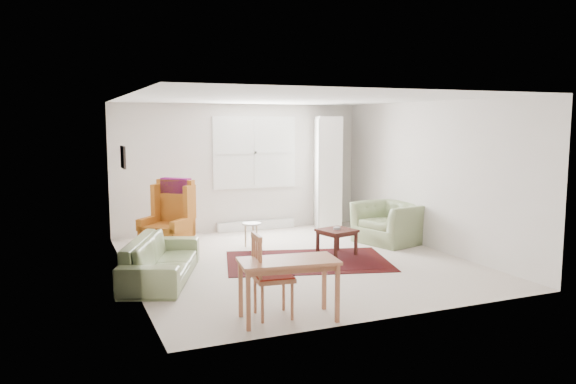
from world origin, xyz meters
name	(u,v)px	position (x,y,z in m)	size (l,w,h in m)	color
room	(291,180)	(0.02, 0.21, 1.26)	(5.04, 5.54, 2.51)	beige
rug	(308,261)	(0.17, -0.09, 0.01)	(2.49, 1.60, 0.02)	black
sofa	(161,251)	(-2.10, -0.22, 0.40)	(1.97, 0.77, 0.79)	#79875A
armchair	(390,219)	(2.10, 0.59, 0.43)	(1.10, 0.96, 0.86)	#79875A
wingback_chair	(166,216)	(-1.74, 1.33, 0.61)	(0.70, 0.74, 1.22)	#B0601B
coffee_table	(337,242)	(0.78, 0.12, 0.21)	(0.52, 0.52, 0.43)	#401913
stool	(252,235)	(-0.31, 1.18, 0.22)	(0.32, 0.32, 0.43)	white
cabinet	(328,173)	(1.74, 2.35, 1.13)	(0.47, 0.90, 2.26)	white
desk	(288,290)	(-1.11, -2.35, 0.34)	(1.06, 0.53, 0.67)	#AB6845
desk_chair	(273,275)	(-1.22, -2.20, 0.47)	(0.41, 0.41, 0.94)	#AB6845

